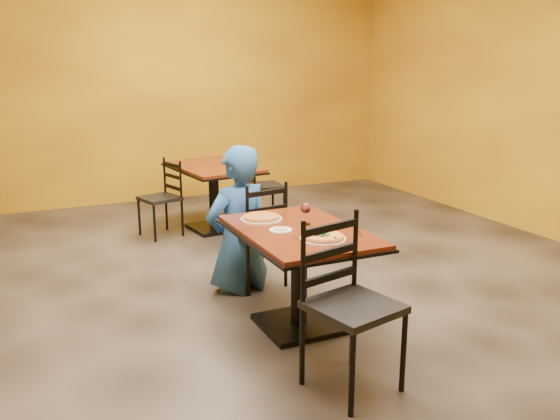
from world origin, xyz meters
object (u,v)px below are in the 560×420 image
chair_main_near (354,308)px  pizza_far (261,217)px  chair_second_right (264,186)px  chair_main_far (255,233)px  table_second (214,182)px  pizza_main (323,236)px  plate_main (323,239)px  side_plate (281,230)px  diner (238,218)px  table_main (299,255)px  wine_glass (306,213)px  chair_second_left (160,199)px  plate_far (261,219)px

chair_main_near → pizza_far: 1.26m
chair_second_right → chair_main_far: bearing=157.0°
table_second → pizza_main: size_ratio=4.50×
plate_main → chair_second_right: bearing=74.0°
chair_main_near → side_plate: (-0.05, 0.90, 0.24)m
chair_main_near → diner: 1.79m
plate_main → pizza_main: pizza_main is taller
plate_main → diner: bearing=97.4°
chair_main_far → table_main: bearing=78.2°
chair_main_far → wine_glass: bearing=84.5°
pizza_main → pizza_far: size_ratio=1.01×
table_main → chair_main_far: size_ratio=1.33×
diner → plate_main: 1.21m
table_main → diner: bearing=97.8°
table_main → chair_second_left: 2.76m
chair_second_right → pizza_main: chair_second_right is taller
diner → side_plate: 0.90m
plate_main → chair_second_left: bearing=97.4°
table_second → chair_second_right: (0.63, 0.00, -0.10)m
pizza_main → pizza_far: (-0.18, 0.64, 0.00)m
plate_main → pizza_far: pizza_far is taller
table_main → pizza_far: pizza_far is taller
diner → side_plate: (-0.01, -0.89, 0.13)m
table_main → chair_second_left: (-0.36, 2.73, -0.13)m
table_second → plate_main: 3.03m
pizza_main → wine_glass: (0.06, 0.38, 0.07)m
plate_main → wine_glass: size_ratio=1.72×
table_main → diner: (-0.12, 0.91, 0.06)m
table_main → plate_main: plate_main is taller
chair_second_right → table_main: bearing=164.3°
table_main → chair_second_left: size_ratio=1.46×
diner → plate_far: (-0.02, -0.56, 0.13)m
chair_second_left → pizza_main: size_ratio=2.98×
pizza_main → side_plate: size_ratio=1.77×
table_second → pizza_far: (-0.42, -2.38, 0.22)m
pizza_far → plate_main: bearing=-74.4°
table_second → pizza_main: pizza_main is taller
chair_second_right → pizza_far: chair_second_right is taller
chair_main_far → side_plate: bearing=69.5°
chair_main_far → side_plate: (-0.18, -0.90, 0.29)m
chair_second_left → diner: diner is taller
table_main → chair_main_near: size_ratio=1.19×
chair_main_far → chair_second_right: 2.00m
table_main → chair_second_left: bearing=97.5°
chair_second_right → plate_main: chair_second_right is taller
table_second → plate_main: size_ratio=4.12×
pizza_far → chair_main_near: bearing=-87.2°
diner → pizza_far: diner is taller
plate_far → pizza_main: bearing=-74.4°
table_second → side_plate: (-0.41, -2.71, 0.20)m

